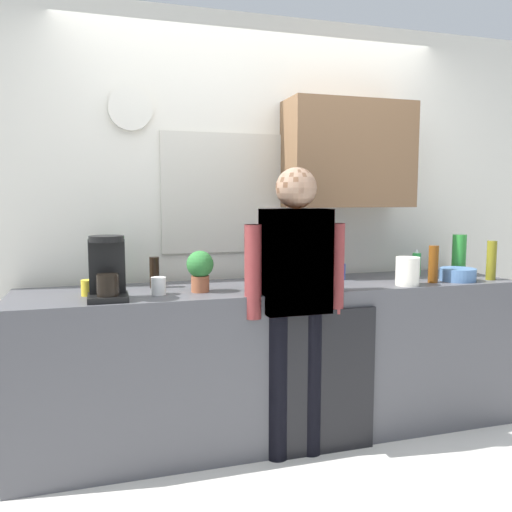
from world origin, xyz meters
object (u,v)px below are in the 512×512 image
at_px(bottle_green_wine, 118,261).
at_px(storage_canister, 408,271).
at_px(bottle_dark_sauce, 154,272).
at_px(bottle_amber_beer, 433,264).
at_px(bottle_olive_oil, 491,260).
at_px(mixing_bowl, 458,275).
at_px(coffee_maker, 107,271).
at_px(cup_yellow_cup, 88,288).
at_px(dish_soap, 416,264).
at_px(bottle_clear_soda, 459,255).
at_px(cup_white_mug, 159,286).
at_px(person_guest, 295,289).
at_px(cup_blue_mug, 339,272).
at_px(person_at_sink, 295,289).
at_px(potted_plant, 200,268).

relative_size(bottle_green_wine, storage_canister, 1.76).
distance_m(bottle_dark_sauce, bottle_amber_beer, 1.69).
xyz_separation_m(bottle_olive_oil, mixing_bowl, (-0.23, 0.03, -0.09)).
xyz_separation_m(coffee_maker, cup_yellow_cup, (-0.10, 0.14, -0.10)).
xyz_separation_m(bottle_green_wine, storage_canister, (1.65, -0.47, -0.06)).
relative_size(dish_soap, storage_canister, 1.06).
xyz_separation_m(bottle_green_wine, mixing_bowl, (2.05, -0.41, -0.11)).
xyz_separation_m(mixing_bowl, storage_canister, (-0.40, -0.06, 0.05)).
bearing_deg(bottle_clear_soda, bottle_green_wine, 173.43).
relative_size(bottle_clear_soda, cup_white_mug, 2.95).
height_order(bottle_dark_sauce, mixing_bowl, bottle_dark_sauce).
bearing_deg(mixing_bowl, bottle_clear_soda, 51.31).
bearing_deg(bottle_clear_soda, storage_canister, -157.64).
xyz_separation_m(bottle_clear_soda, bottle_olive_oil, (0.10, -0.18, -0.01)).
height_order(bottle_olive_oil, dish_soap, bottle_olive_oil).
distance_m(bottle_olive_oil, bottle_green_wine, 2.32).
height_order(cup_white_mug, storage_canister, storage_canister).
bearing_deg(dish_soap, mixing_bowl, -69.39).
distance_m(bottle_green_wine, cup_yellow_cup, 0.33).
bearing_deg(mixing_bowl, bottle_olive_oil, -6.31).
xyz_separation_m(bottle_olive_oil, person_guest, (-1.37, -0.10, -0.10)).
bearing_deg(bottle_amber_beer, dish_soap, 74.26).
bearing_deg(bottle_clear_soda, coffee_maker, -176.07).
height_order(bottle_dark_sauce, dish_soap, same).
relative_size(bottle_amber_beer, bottle_green_wine, 0.77).
bearing_deg(bottle_dark_sauce, cup_white_mug, -90.49).
bearing_deg(bottle_clear_soda, cup_yellow_cup, -179.63).
bearing_deg(cup_blue_mug, bottle_dark_sauce, 178.84).
xyz_separation_m(coffee_maker, person_guest, (0.98, -0.13, -0.12)).
distance_m(cup_white_mug, dish_soap, 1.76).
bearing_deg(storage_canister, person_at_sink, -174.58).
bearing_deg(bottle_amber_beer, person_guest, -173.10).
distance_m(bottle_dark_sauce, potted_plant, 0.31).
xyz_separation_m(mixing_bowl, person_at_sink, (-1.14, -0.13, -0.01)).
bearing_deg(cup_white_mug, dish_soap, 7.27).
relative_size(coffee_maker, potted_plant, 1.43).
distance_m(cup_white_mug, person_guest, 0.74).
height_order(cup_blue_mug, person_guest, person_guest).
distance_m(bottle_olive_oil, bottle_amber_beer, 0.42).
relative_size(bottle_clear_soda, bottle_green_wine, 0.93).
distance_m(bottle_dark_sauce, bottle_olive_oil, 2.11).
bearing_deg(bottle_amber_beer, cup_blue_mug, 150.00).
bearing_deg(bottle_dark_sauce, dish_soap, -0.28).
height_order(coffee_maker, cup_white_mug, coffee_maker).
xyz_separation_m(cup_yellow_cup, cup_white_mug, (0.36, -0.08, 0.00)).
height_order(bottle_clear_soda, dish_soap, bottle_clear_soda).
height_order(coffee_maker, person_guest, person_guest).
height_order(potted_plant, person_guest, person_guest).
height_order(bottle_dark_sauce, potted_plant, potted_plant).
distance_m(storage_canister, person_guest, 0.75).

